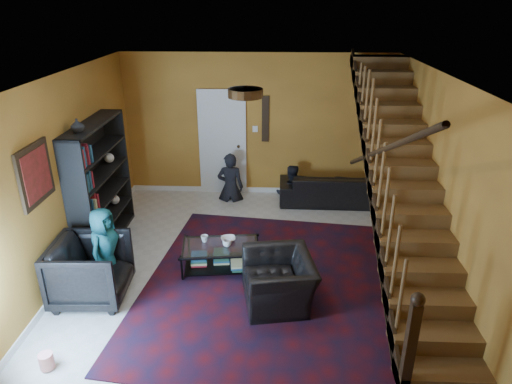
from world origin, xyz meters
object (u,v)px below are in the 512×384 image
armchair_left (91,270)px  sofa (333,188)px  armchair_right (279,280)px  coffee_table (221,256)px  bookshelf (101,187)px

armchair_left → sofa: bearing=-49.6°
armchair_right → coffee_table: size_ratio=0.86×
bookshelf → armchair_right: bookshelf is taller
armchair_left → coffee_table: bearing=-67.9°
armchair_left → armchair_right: size_ratio=0.94×
armchair_left → coffee_table: armchair_left is taller
bookshelf → armchair_right: 3.28m
sofa → armchair_right: 3.40m
sofa → coffee_table: size_ratio=1.77×
bookshelf → sofa: bearing=23.6°
armchair_right → sofa: bearing=152.0°
bookshelf → sofa: bookshelf is taller
bookshelf → coffee_table: 2.26m
armchair_left → coffee_table: size_ratio=0.81×
bookshelf → sofa: size_ratio=0.97×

